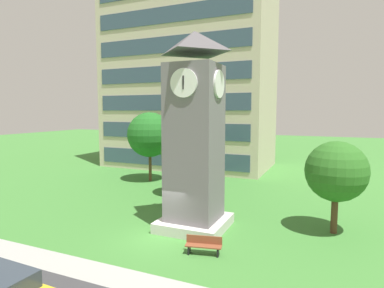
{
  "coord_description": "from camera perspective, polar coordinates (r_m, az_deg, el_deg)",
  "views": [
    {
      "loc": [
        8.59,
        -15.11,
        7.08
      ],
      "look_at": [
        0.6,
        3.23,
        5.0
      ],
      "focal_mm": 29.99,
      "sensor_mm": 36.0,
      "label": 1
    }
  ],
  "objects": [
    {
      "name": "tree_by_building",
      "position": [
        26.56,
        -1.64,
        -1.53
      ],
      "size": [
        3.66,
        3.66,
        5.47
      ],
      "color": "#513823",
      "rests_on": "ground"
    },
    {
      "name": "park_bench",
      "position": [
        16.63,
        2.09,
        -17.53
      ],
      "size": [
        1.86,
        0.86,
        0.88
      ],
      "color": "brown",
      "rests_on": "ground"
    },
    {
      "name": "ground_plane",
      "position": [
        18.77,
        -5.85,
        -16.25
      ],
      "size": [
        160.0,
        160.0,
        0.0
      ],
      "primitive_type": "plane",
      "color": "#3D7A33"
    },
    {
      "name": "clock_tower",
      "position": [
        18.93,
        0.46,
        0.36
      ],
      "size": [
        3.87,
        3.87,
        11.62
      ],
      "color": "slate",
      "rests_on": "ground"
    },
    {
      "name": "office_building",
      "position": [
        42.09,
        -0.49,
        15.97
      ],
      "size": [
        20.26,
        11.08,
        28.8
      ],
      "color": "beige",
      "rests_on": "ground"
    },
    {
      "name": "kerb_strip",
      "position": [
        15.4,
        -14.67,
        -21.62
      ],
      "size": [
        120.0,
        1.6,
        0.01
      ],
      "primitive_type": "cube",
      "color": "#9E9E99",
      "rests_on": "ground"
    },
    {
      "name": "tree_streetside",
      "position": [
        20.11,
        24.28,
        -4.5
      ],
      "size": [
        3.47,
        3.47,
        5.37
      ],
      "color": "#513823",
      "rests_on": "ground"
    },
    {
      "name": "tree_near_tower",
      "position": [
        32.27,
        -7.52,
        1.65
      ],
      "size": [
        4.49,
        4.49,
        6.94
      ],
      "color": "#513823",
      "rests_on": "ground"
    }
  ]
}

